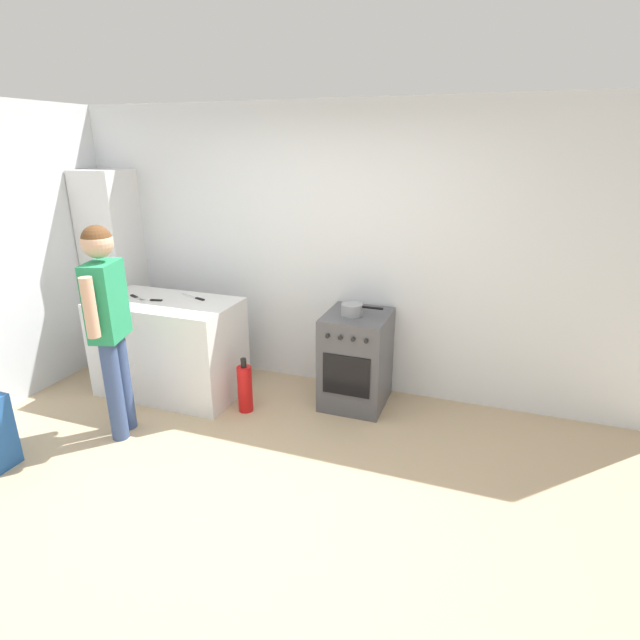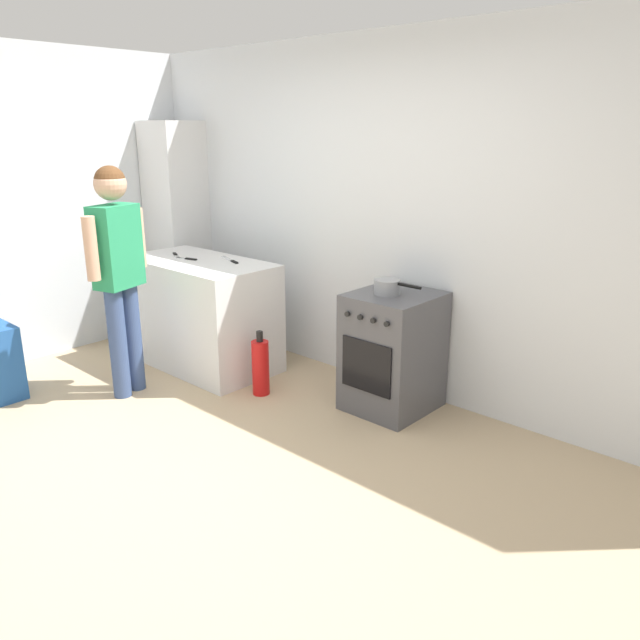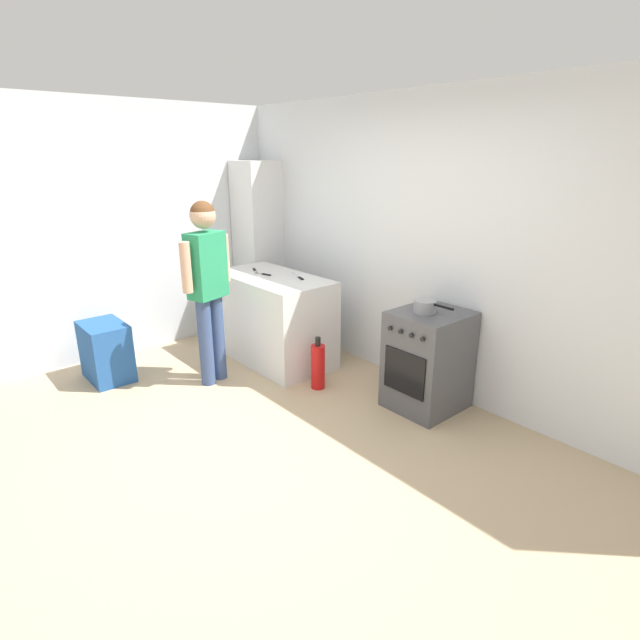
{
  "view_description": "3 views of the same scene",
  "coord_description": "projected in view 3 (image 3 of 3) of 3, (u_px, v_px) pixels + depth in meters",
  "views": [
    {
      "loc": [
        1.43,
        -2.36,
        2.24
      ],
      "look_at": [
        0.27,
        0.85,
        1.03
      ],
      "focal_mm": 28.0,
      "sensor_mm": 36.0,
      "label": 1
    },
    {
      "loc": [
        2.76,
        -1.83,
        1.95
      ],
      "look_at": [
        0.24,
        0.93,
        0.79
      ],
      "focal_mm": 35.0,
      "sensor_mm": 36.0,
      "label": 2
    },
    {
      "loc": [
        2.69,
        -1.63,
        2.09
      ],
      "look_at": [
        -0.0,
        0.68,
        0.89
      ],
      "focal_mm": 28.0,
      "sensor_mm": 36.0,
      "label": 3
    }
  ],
  "objects": [
    {
      "name": "side_wall_left",
      "position": [
        142.0,
        230.0,
        5.31
      ],
      "size": [
        0.1,
        3.1,
        2.6
      ],
      "primitive_type": "cube",
      "color": "silver",
      "rests_on": "ground"
    },
    {
      "name": "knife_utility",
      "position": [
        255.0,
        271.0,
        5.23
      ],
      "size": [
        0.24,
        0.14,
        0.01
      ],
      "color": "silver",
      "rests_on": "counter_unit"
    },
    {
      "name": "recycling_crate_lower",
      "position": [
        108.0,
        365.0,
        4.81
      ],
      "size": [
        0.52,
        0.36,
        0.28
      ],
      "primitive_type": "cube",
      "color": "#235193",
      "rests_on": "ground"
    },
    {
      "name": "person",
      "position": [
        207.0,
        277.0,
        4.48
      ],
      "size": [
        0.29,
        0.55,
        1.69
      ],
      "color": "#384C7A",
      "rests_on": "ground"
    },
    {
      "name": "pot",
      "position": [
        425.0,
        306.0,
        4.04
      ],
      "size": [
        0.36,
        0.18,
        0.1
      ],
      "color": "gray",
      "rests_on": "oven_left"
    },
    {
      "name": "larder_cabinet",
      "position": [
        259.0,
        248.0,
        5.98
      ],
      "size": [
        0.48,
        0.44,
        2.0
      ],
      "primitive_type": "cube",
      "color": "silver",
      "rests_on": "ground"
    },
    {
      "name": "fire_extinguisher",
      "position": [
        318.0,
        366.0,
        4.59
      ],
      "size": [
        0.13,
        0.13,
        0.5
      ],
      "color": "red",
      "rests_on": "ground"
    },
    {
      "name": "recycling_crate_upper",
      "position": [
        104.0,
        338.0,
        4.72
      ],
      "size": [
        0.52,
        0.36,
        0.28
      ],
      "primitive_type": "cube",
      "color": "#235193",
      "rests_on": "recycling_crate_lower"
    },
    {
      "name": "ground_plane",
      "position": [
        249.0,
        456.0,
        3.61
      ],
      "size": [
        8.0,
        8.0,
        0.0
      ],
      "primitive_type": "plane",
      "color": "tan"
    },
    {
      "name": "knife_carving",
      "position": [
        298.0,
        276.0,
        5.01
      ],
      "size": [
        0.32,
        0.14,
        0.01
      ],
      "color": "silver",
      "rests_on": "counter_unit"
    },
    {
      "name": "knife_paring",
      "position": [
        264.0,
        274.0,
        5.09
      ],
      "size": [
        0.21,
        0.07,
        0.01
      ],
      "color": "silver",
      "rests_on": "counter_unit"
    },
    {
      "name": "counter_unit",
      "position": [
        274.0,
        318.0,
        5.18
      ],
      "size": [
        1.3,
        0.7,
        0.9
      ],
      "primitive_type": "cube",
      "color": "silver",
      "rests_on": "ground"
    },
    {
      "name": "oven_left",
      "position": [
        428.0,
        360.0,
        4.19
      ],
      "size": [
        0.55,
        0.62,
        0.85
      ],
      "color": "#4C4C51",
      "rests_on": "ground"
    },
    {
      "name": "back_wall",
      "position": [
        429.0,
        246.0,
        4.4
      ],
      "size": [
        6.0,
        0.1,
        2.6
      ],
      "primitive_type": "cube",
      "color": "silver",
      "rests_on": "ground"
    }
  ]
}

